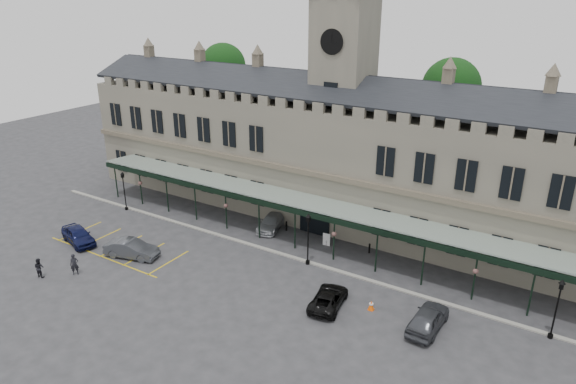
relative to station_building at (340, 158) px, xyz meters
The scene contains 22 objects.
ground 17.17m from the station_building, 90.00° to the right, with size 140.00×140.00×0.00m, color #2E2E31.
station_building is the anchor object (origin of this frame).
clock_tower 6.64m from the station_building, 90.00° to the left, with size 5.60×5.60×24.80m.
canopy 9.37m from the station_building, 90.00° to the right, with size 50.00×4.10×4.30m.
kerb 12.22m from the station_building, 90.00° to the right, with size 60.00×0.40×0.12m, color gray.
parking_markings 23.26m from the station_building, 128.81° to the right, with size 16.00×6.00×0.01m, color gold, non-canonical shape.
tree_behind_left 24.64m from the station_building, 157.55° to the left, with size 6.00×6.00×16.00m.
tree_behind_mid 13.67m from the station_building, 48.65° to the left, with size 6.00×6.00×16.00m.
lamp_post_left 23.27m from the station_building, 152.05° to the right, with size 0.41×0.41×4.38m.
lamp_post_mid 11.50m from the station_building, 76.87° to the right, with size 0.46×0.46×4.81m.
lamp_post_right 24.52m from the station_building, 26.13° to the right, with size 0.44×0.44×4.62m.
traffic_cone 18.31m from the station_building, 54.78° to the right, with size 0.48×0.48×0.76m.
sign_board 9.15m from the station_building, 71.65° to the right, with size 0.71×0.12×1.22m.
bollard_left 8.84m from the station_building, 114.14° to the right, with size 0.17×0.17×0.98m, color black.
bollard_right 10.48m from the station_building, 43.51° to the right, with size 0.16×0.16×0.92m, color black.
car_left_a 26.43m from the station_building, 133.80° to the right, with size 1.90×4.72×1.61m, color #0C1138.
car_left_b 21.99m from the station_building, 122.76° to the right, with size 1.70×4.87×1.61m, color #3C3E44.
car_taxi 9.52m from the station_building, 123.65° to the right, with size 1.93×4.74×1.38m, color #A5A7AC.
car_van 17.83m from the station_building, 65.46° to the right, with size 2.13×4.62×1.29m, color black.
car_right_a 20.84m from the station_building, 44.80° to the right, with size 1.95×4.84×1.65m, color #3C3E44.
person_a 26.68m from the station_building, 120.39° to the right, with size 0.68×0.45×1.87m, color black.
person_b 29.31m from the station_building, 122.31° to the right, with size 0.82×0.64×1.69m, color black.
Camera 1 is at (21.94, -29.07, 22.23)m, focal length 32.00 mm.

